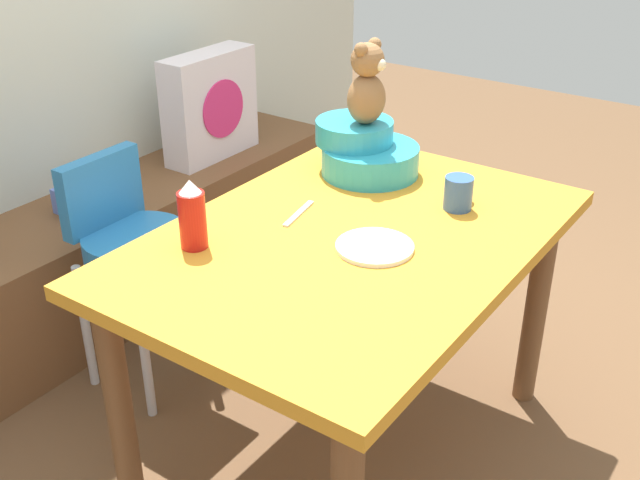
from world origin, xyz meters
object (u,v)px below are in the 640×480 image
(teddy_bear, at_px, (367,85))
(dinner_plate_near, at_px, (375,247))
(ketchup_bottle, at_px, (192,216))
(highchair, at_px, (134,243))
(dining_table, at_px, (350,268))
(pillow_floral_right, at_px, (210,106))
(infant_seat_teal, at_px, (365,150))
(book_stack, at_px, (86,197))
(coffee_mug, at_px, (459,193))

(teddy_bear, bearing_deg, dinner_plate_near, -144.97)
(dinner_plate_near, bearing_deg, ketchup_bottle, 123.37)
(dinner_plate_near, bearing_deg, teddy_bear, 35.03)
(highchair, relative_size, teddy_bear, 3.16)
(dining_table, bearing_deg, pillow_floral_right, 57.95)
(infant_seat_teal, bearing_deg, teddy_bear, -90.00)
(highchair, height_order, infant_seat_teal, infant_seat_teal)
(book_stack, height_order, highchair, highchair)
(pillow_floral_right, height_order, infant_seat_teal, same)
(teddy_bear, bearing_deg, coffee_mug, -101.52)
(book_stack, xyz_separation_m, dining_table, (-0.07, -1.19, 0.13))
(dining_table, xyz_separation_m, ketchup_bottle, (-0.29, 0.29, 0.19))
(pillow_floral_right, xyz_separation_m, infant_seat_teal, (-0.36, -0.98, 0.13))
(infant_seat_teal, xyz_separation_m, dinner_plate_near, (-0.41, -0.29, -0.07))
(pillow_floral_right, height_order, dining_table, pillow_floral_right)
(highchair, distance_m, ketchup_bottle, 0.59)
(teddy_bear, xyz_separation_m, dinner_plate_near, (-0.41, -0.29, -0.27))
(dining_table, relative_size, coffee_mug, 10.61)
(coffee_mug, bearing_deg, teddy_bear, 78.48)
(book_stack, height_order, ketchup_bottle, ketchup_bottle)
(pillow_floral_right, xyz_separation_m, ketchup_bottle, (-1.02, -0.88, 0.15))
(dinner_plate_near, bearing_deg, pillow_floral_right, 58.67)
(dining_table, bearing_deg, ketchup_bottle, 135.34)
(pillow_floral_right, relative_size, dinner_plate_near, 2.20)
(book_stack, bearing_deg, infant_seat_teal, -73.17)
(infant_seat_teal, bearing_deg, coffee_mug, -101.50)
(teddy_bear, height_order, coffee_mug, teddy_bear)
(book_stack, xyz_separation_m, highchair, (-0.17, -0.44, 0.01))
(book_stack, xyz_separation_m, coffee_mug, (0.23, -1.35, 0.28))
(infant_seat_teal, bearing_deg, ketchup_bottle, 172.04)
(book_stack, distance_m, dining_table, 1.20)
(dining_table, height_order, highchair, highchair)
(dining_table, distance_m, dinner_plate_near, 0.15)
(highchair, relative_size, coffee_mug, 6.58)
(dining_table, distance_m, coffee_mug, 0.38)
(book_stack, relative_size, ketchup_bottle, 1.08)
(teddy_bear, bearing_deg, infant_seat_teal, 90.00)
(ketchup_bottle, relative_size, coffee_mug, 1.54)
(teddy_bear, distance_m, ketchup_bottle, 0.70)
(book_stack, height_order, dinner_plate_near, dinner_plate_near)
(pillow_floral_right, distance_m, ketchup_bottle, 1.36)
(pillow_floral_right, distance_m, dining_table, 1.38)
(ketchup_bottle, bearing_deg, highchair, 67.53)
(pillow_floral_right, xyz_separation_m, dinner_plate_near, (-0.77, -1.27, 0.07))
(pillow_floral_right, relative_size, book_stack, 2.20)
(ketchup_bottle, height_order, coffee_mug, ketchup_bottle)
(infant_seat_teal, distance_m, ketchup_bottle, 0.67)
(pillow_floral_right, distance_m, coffee_mug, 1.40)
(coffee_mug, distance_m, dinner_plate_near, 0.35)
(ketchup_bottle, bearing_deg, infant_seat_teal, -7.96)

